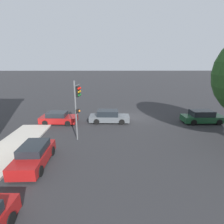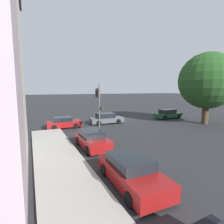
# 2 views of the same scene
# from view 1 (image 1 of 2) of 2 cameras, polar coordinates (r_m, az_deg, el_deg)

# --- Properties ---
(ground_plane) EXTENTS (300.00, 300.00, 0.00)m
(ground_plane) POSITION_cam_1_polar(r_m,az_deg,el_deg) (23.15, 6.74, -1.60)
(ground_plane) COLOR #28282B
(traffic_signal) EXTENTS (0.52, 1.67, 5.40)m
(traffic_signal) POSITION_cam_1_polar(r_m,az_deg,el_deg) (15.96, -11.30, 4.24)
(traffic_signal) COLOR #515456
(traffic_signal) RESTS_ON ground_plane
(crossing_car_0) EXTENTS (4.81, 2.01, 1.51)m
(crossing_car_0) POSITION_cam_1_polar(r_m,az_deg,el_deg) (23.19, 27.42, -1.44)
(crossing_car_0) COLOR #194728
(crossing_car_0) RESTS_ON ground_plane
(crossing_car_1) EXTENTS (4.77, 2.07, 1.47)m
(crossing_car_1) POSITION_cam_1_polar(r_m,az_deg,el_deg) (20.77, -0.99, -1.52)
(crossing_car_1) COLOR #4C5156
(crossing_car_1) RESTS_ON ground_plane
(crossing_car_2) EXTENTS (4.23, 2.21, 1.36)m
(crossing_car_2) POSITION_cam_1_polar(r_m,az_deg,el_deg) (21.34, -17.07, -1.87)
(crossing_car_2) COLOR maroon
(crossing_car_2) RESTS_ON ground_plane
(parked_car_0) EXTENTS (1.97, 4.23, 1.47)m
(parked_car_0) POSITION_cam_1_polar(r_m,az_deg,el_deg) (13.49, -24.13, -12.78)
(parked_car_0) COLOR maroon
(parked_car_0) RESTS_ON ground_plane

